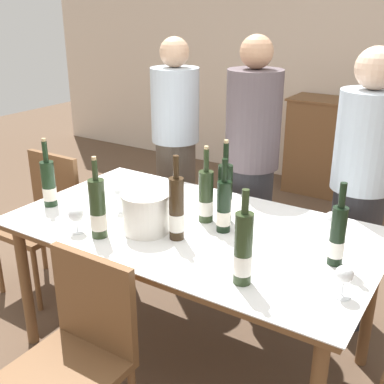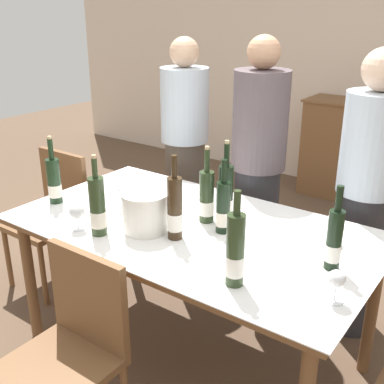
% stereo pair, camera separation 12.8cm
% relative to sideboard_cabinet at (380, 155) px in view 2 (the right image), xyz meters
% --- Properties ---
extents(ground_plane, '(12.00, 12.00, 0.00)m').
position_rel_sideboard_cabinet_xyz_m(ground_plane, '(-0.16, -2.79, -0.47)').
color(ground_plane, brown).
extents(sideboard_cabinet, '(1.48, 0.46, 0.95)m').
position_rel_sideboard_cabinet_xyz_m(sideboard_cabinet, '(0.00, 0.00, 0.00)').
color(sideboard_cabinet, brown).
rests_on(sideboard_cabinet, ground_plane).
extents(dining_table, '(1.81, 1.02, 0.77)m').
position_rel_sideboard_cabinet_xyz_m(dining_table, '(-0.16, -2.79, 0.23)').
color(dining_table, brown).
rests_on(dining_table, ground_plane).
extents(ice_bucket, '(0.23, 0.23, 0.20)m').
position_rel_sideboard_cabinet_xyz_m(ice_bucket, '(-0.31, -2.96, 0.40)').
color(ice_bucket, white).
rests_on(ice_bucket, dining_table).
extents(wine_bottle_0, '(0.08, 0.08, 0.39)m').
position_rel_sideboard_cabinet_xyz_m(wine_bottle_0, '(-0.13, -2.70, 0.42)').
color(wine_bottle_0, '#28381E').
rests_on(wine_bottle_0, dining_table).
extents(wine_bottle_1, '(0.07, 0.07, 0.39)m').
position_rel_sideboard_cabinet_xyz_m(wine_bottle_1, '(0.29, -3.12, 0.44)').
color(wine_bottle_1, '#28381E').
rests_on(wine_bottle_1, dining_table).
extents(wine_bottle_2, '(0.07, 0.07, 0.42)m').
position_rel_sideboard_cabinet_xyz_m(wine_bottle_2, '(-0.05, -2.65, 0.44)').
color(wine_bottle_2, black).
rests_on(wine_bottle_2, dining_table).
extents(wine_bottle_3, '(0.07, 0.07, 0.38)m').
position_rel_sideboard_cabinet_xyz_m(wine_bottle_3, '(-0.95, -2.98, 0.42)').
color(wine_bottle_3, black).
rests_on(wine_bottle_3, dining_table).
extents(wine_bottle_4, '(0.07, 0.07, 0.36)m').
position_rel_sideboard_cabinet_xyz_m(wine_bottle_4, '(-0.00, -2.75, 0.42)').
color(wine_bottle_4, black).
rests_on(wine_bottle_4, dining_table).
extents(wine_bottle_5, '(0.07, 0.07, 0.41)m').
position_rel_sideboard_cabinet_xyz_m(wine_bottle_5, '(-0.15, -2.94, 0.44)').
color(wine_bottle_5, '#332314').
rests_on(wine_bottle_5, dining_table).
extents(wine_bottle_6, '(0.08, 0.08, 0.39)m').
position_rel_sideboard_cabinet_xyz_m(wine_bottle_6, '(-0.47, -3.12, 0.43)').
color(wine_bottle_6, '#28381E').
rests_on(wine_bottle_6, dining_table).
extents(wine_bottle_7, '(0.07, 0.07, 0.37)m').
position_rel_sideboard_cabinet_xyz_m(wine_bottle_7, '(0.55, -2.78, 0.42)').
color(wine_bottle_7, black).
rests_on(wine_bottle_7, dining_table).
extents(wine_glass_0, '(0.08, 0.08, 0.13)m').
position_rel_sideboard_cabinet_xyz_m(wine_glass_0, '(-0.59, -3.14, 0.38)').
color(wine_glass_0, white).
rests_on(wine_glass_0, dining_table).
extents(wine_glass_1, '(0.07, 0.07, 0.14)m').
position_rel_sideboard_cabinet_xyz_m(wine_glass_1, '(-0.58, -2.83, 0.39)').
color(wine_glass_1, white).
rests_on(wine_glass_1, dining_table).
extents(wine_glass_2, '(0.07, 0.07, 0.13)m').
position_rel_sideboard_cabinet_xyz_m(wine_glass_2, '(0.65, -3.00, 0.38)').
color(wine_glass_2, white).
rests_on(wine_glass_2, dining_table).
extents(wine_glass_3, '(0.07, 0.07, 0.13)m').
position_rel_sideboard_cabinet_xyz_m(wine_glass_3, '(0.46, -2.54, 0.38)').
color(wine_glass_3, white).
rests_on(wine_glass_3, dining_table).
extents(chair_near_front, '(0.42, 0.42, 0.87)m').
position_rel_sideboard_cabinet_xyz_m(chair_near_front, '(-0.23, -3.53, 0.03)').
color(chair_near_front, brown).
rests_on(chair_near_front, ground_plane).
extents(chair_left_end, '(0.42, 0.42, 0.89)m').
position_rel_sideboard_cabinet_xyz_m(chair_left_end, '(-1.36, -2.70, 0.04)').
color(chair_left_end, brown).
rests_on(chair_left_end, ground_plane).
extents(person_host, '(0.33, 0.33, 1.60)m').
position_rel_sideboard_cabinet_xyz_m(person_host, '(-0.85, -1.92, 0.33)').
color(person_host, '#51473D').
rests_on(person_host, ground_plane).
extents(person_guest_left, '(0.33, 0.33, 1.64)m').
position_rel_sideboard_cabinet_xyz_m(person_guest_left, '(-0.20, -2.04, 0.35)').
color(person_guest_left, '#2D2D33').
rests_on(person_guest_left, ground_plane).
extents(person_guest_right, '(0.33, 0.33, 1.61)m').
position_rel_sideboard_cabinet_xyz_m(person_guest_right, '(0.46, -2.03, 0.33)').
color(person_guest_right, '#2D2D33').
rests_on(person_guest_right, ground_plane).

